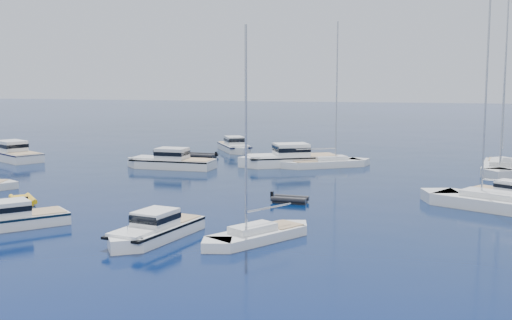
{
  "coord_description": "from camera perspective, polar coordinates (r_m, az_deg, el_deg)",
  "views": [
    {
      "loc": [
        12.35,
        -30.3,
        9.25
      ],
      "look_at": [
        -0.91,
        22.17,
        2.2
      ],
      "focal_mm": 45.57,
      "sensor_mm": 36.0,
      "label": 1
    }
  ],
  "objects": [
    {
      "name": "motor_cruiser_left",
      "position": [
        42.65,
        -21.14,
        -5.61
      ],
      "size": [
        7.36,
        7.73,
        2.15
      ],
      "primitive_type": null,
      "rotation": [
        0.0,
        0.0,
        2.4
      ],
      "color": "white",
      "rests_on": "ground"
    },
    {
      "name": "tender_grey_far",
      "position": [
        74.22,
        -5.07,
        0.23
      ],
      "size": [
        4.55,
        2.69,
        0.95
      ],
      "primitive_type": null,
      "rotation": [
        0.0,
        0.0,
        1.48
      ],
      "color": "black",
      "rests_on": "ground"
    },
    {
      "name": "tender_yellow",
      "position": [
        50.51,
        -19.79,
        -3.57
      ],
      "size": [
        3.62,
        3.71,
        0.95
      ],
      "primitive_type": null,
      "rotation": [
        0.0,
        0.0,
        0.74
      ],
      "color": "#F2B10E",
      "rests_on": "ground"
    },
    {
      "name": "motor_cruiser_near",
      "position": [
        37.65,
        -8.93,
        -6.89
      ],
      "size": [
        4.08,
        8.4,
        2.12
      ],
      "primitive_type": null,
      "rotation": [
        0.0,
        0.0,
        2.93
      ],
      "color": "white",
      "rests_on": "ground"
    },
    {
      "name": "motor_cruiser_horizon",
      "position": [
        80.09,
        -1.88,
        0.78
      ],
      "size": [
        6.71,
        8.99,
        2.31
      ],
      "primitive_type": null,
      "rotation": [
        0.0,
        0.0,
        3.66
      ],
      "color": "silver",
      "rests_on": "ground"
    },
    {
      "name": "motor_cruiser_far_l",
      "position": [
        76.74,
        -20.67,
        0.02
      ],
      "size": [
        10.64,
        8.23,
        2.76
      ],
      "primitive_type": null,
      "rotation": [
        0.0,
        0.0,
        1.02
      ],
      "color": "white",
      "rests_on": "ground"
    },
    {
      "name": "motor_cruiser_distant",
      "position": [
        67.1,
        2.92,
        -0.51
      ],
      "size": [
        11.59,
        8.24,
        2.96
      ],
      "primitive_type": null,
      "rotation": [
        0.0,
        0.0,
        2.05
      ],
      "color": "white",
      "rests_on": "ground"
    },
    {
      "name": "ground",
      "position": [
        34.0,
        -7.77,
        -8.43
      ],
      "size": [
        400.0,
        400.0,
        0.0
      ],
      "primitive_type": "plane",
      "color": "#081850",
      "rests_on": "ground"
    },
    {
      "name": "sailboat_centre",
      "position": [
        66.75,
        6.19,
        -0.59
      ],
      "size": [
        10.19,
        7.75,
        15.19
      ],
      "primitive_type": null,
      "rotation": [
        0.0,
        0.0,
        5.27
      ],
      "color": "silver",
      "rests_on": "ground"
    },
    {
      "name": "motor_cruiser_centre",
      "position": [
        65.97,
        -7.52,
        -0.7
      ],
      "size": [
        10.03,
        3.37,
        2.61
      ],
      "primitive_type": null,
      "rotation": [
        0.0,
        0.0,
        1.54
      ],
      "color": "silver",
      "rests_on": "ground"
    },
    {
      "name": "sailboat_fore",
      "position": [
        36.95,
        0.11,
        -7.07
      ],
      "size": [
        6.4,
        8.3,
        12.41
      ],
      "primitive_type": null,
      "rotation": [
        0.0,
        0.0,
        2.57
      ],
      "color": "white",
      "rests_on": "ground"
    },
    {
      "name": "sailboat_sails_r",
      "position": [
        67.14,
        20.67,
        -0.98
      ],
      "size": [
        5.02,
        12.8,
        18.32
      ],
      "primitive_type": null,
      "rotation": [
        0.0,
        0.0,
        3.0
      ],
      "color": "silver",
      "rests_on": "ground"
    },
    {
      "name": "sailboat_mid_r",
      "position": [
        48.22,
        20.49,
        -4.11
      ],
      "size": [
        12.56,
        8.86,
        18.42
      ],
      "primitive_type": null,
      "rotation": [
        0.0,
        0.0,
        1.07
      ],
      "color": "white",
      "rests_on": "ground"
    },
    {
      "name": "tender_grey_near",
      "position": [
        47.8,
        2.99,
        -3.74
      ],
      "size": [
        2.85,
        1.78,
        0.95
      ],
      "primitive_type": null,
      "rotation": [
        0.0,
        0.0,
        4.64
      ],
      "color": "black",
      "rests_on": "ground"
    }
  ]
}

